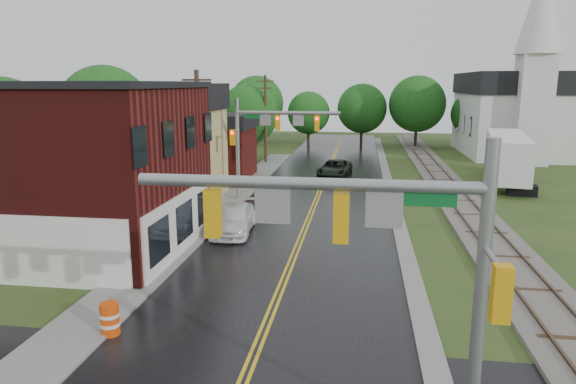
% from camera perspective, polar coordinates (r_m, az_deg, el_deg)
% --- Properties ---
extents(main_road, '(10.00, 90.00, 0.02)m').
position_cam_1_polar(main_road, '(39.28, 3.51, -0.08)').
color(main_road, black).
rests_on(main_road, ground).
extents(curb_right, '(0.80, 70.00, 0.12)m').
position_cam_1_polar(curb_right, '(44.12, 11.06, 1.06)').
color(curb_right, gray).
rests_on(curb_right, ground).
extents(sidewalk_left, '(2.40, 50.00, 0.12)m').
position_cam_1_polar(sidewalk_left, '(35.52, -7.19, -1.45)').
color(sidewalk_left, gray).
rests_on(sidewalk_left, ground).
extents(brick_building, '(14.30, 10.30, 8.30)m').
position_cam_1_polar(brick_building, '(28.31, -25.32, 2.60)').
color(brick_building, '#4A100F').
rests_on(brick_building, ground).
extents(yellow_house, '(8.00, 7.00, 6.40)m').
position_cam_1_polar(yellow_house, '(37.41, -14.04, 3.95)').
color(yellow_house, tan).
rests_on(yellow_house, ground).
extents(darkred_building, '(7.00, 6.00, 4.40)m').
position_cam_1_polar(darkred_building, '(45.62, -8.57, 4.31)').
color(darkred_building, '#3F0F0C').
rests_on(darkred_building, ground).
extents(church, '(10.40, 18.40, 20.00)m').
position_cam_1_polar(church, '(64.33, 23.74, 8.90)').
color(church, silver).
rests_on(church, ground).
extents(railroad, '(3.20, 80.00, 0.30)m').
position_cam_1_polar(railroad, '(44.58, 16.98, 1.01)').
color(railroad, '#59544C').
rests_on(railroad, ground).
extents(traffic_signal_near, '(7.34, 0.30, 7.20)m').
position_cam_1_polar(traffic_signal_near, '(10.79, 9.88, -5.72)').
color(traffic_signal_near, gray).
rests_on(traffic_signal_near, ground).
extents(traffic_signal_far, '(7.34, 0.43, 7.20)m').
position_cam_1_polar(traffic_signal_far, '(36.03, -2.33, 6.84)').
color(traffic_signal_far, gray).
rests_on(traffic_signal_far, ground).
extents(utility_pole_b, '(1.80, 0.28, 9.00)m').
position_cam_1_polar(utility_pole_b, '(32.05, -9.87, 5.58)').
color(utility_pole_b, '#382616').
rests_on(utility_pole_b, ground).
extents(utility_pole_c, '(1.80, 0.28, 9.00)m').
position_cam_1_polar(utility_pole_c, '(53.33, -2.53, 8.25)').
color(utility_pole_c, '#382616').
rests_on(utility_pole_c, ground).
extents(tree_left_a, '(6.80, 6.80, 8.67)m').
position_cam_1_polar(tree_left_a, '(38.04, -29.09, 5.84)').
color(tree_left_a, black).
rests_on(tree_left_a, ground).
extents(tree_left_b, '(7.60, 7.60, 9.69)m').
position_cam_1_polar(tree_left_b, '(45.38, -19.49, 8.18)').
color(tree_left_b, black).
rests_on(tree_left_b, ground).
extents(tree_left_c, '(6.00, 6.00, 7.65)m').
position_cam_1_polar(tree_left_c, '(51.21, -11.23, 7.65)').
color(tree_left_c, black).
rests_on(tree_left_c, ground).
extents(tree_left_e, '(6.40, 6.40, 8.16)m').
position_cam_1_polar(tree_left_e, '(55.59, -4.26, 8.48)').
color(tree_left_e, black).
rests_on(tree_left_e, ground).
extents(suv_dark, '(3.15, 5.75, 1.53)m').
position_cam_1_polar(suv_dark, '(45.63, 5.22, 2.57)').
color(suv_dark, black).
rests_on(suv_dark, ground).
extents(pickup_white, '(2.43, 5.26, 1.49)m').
position_cam_1_polar(pickup_white, '(28.91, -6.03, -3.04)').
color(pickup_white, white).
rests_on(pickup_white, ground).
extents(semi_trailer, '(5.11, 13.23, 4.03)m').
position_cam_1_polar(semi_trailer, '(46.28, 23.13, 3.81)').
color(semi_trailer, black).
rests_on(semi_trailer, ground).
extents(construction_barrel, '(0.75, 0.75, 1.11)m').
position_cam_1_polar(construction_barrel, '(18.47, -19.19, -13.22)').
color(construction_barrel, '#DB4109').
rests_on(construction_barrel, ground).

